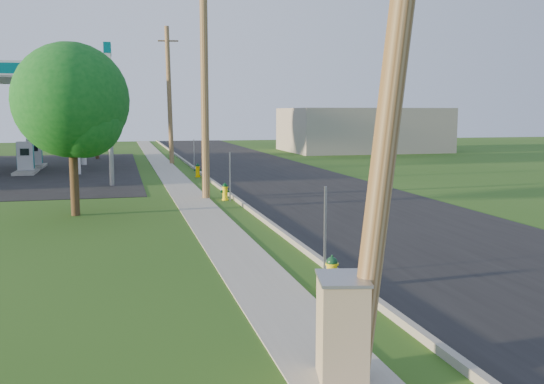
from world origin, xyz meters
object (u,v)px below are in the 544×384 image
(price_pylon, at_px, (108,74))
(tree_lot, at_px, (96,97))
(utility_pole_mid, at_px, (205,79))
(hydrant_near, at_px, (332,273))
(fuel_pump_se, at_px, (35,157))
(hydrant_far, at_px, (198,170))
(hydrant_mid, at_px, (225,192))
(utility_cabinet, at_px, (342,330))
(tree_verge, at_px, (74,105))
(utility_pole_far, at_px, (169,95))
(fuel_pump_ne, at_px, (26,161))
(utility_pole_near, at_px, (400,16))

(price_pylon, bearing_deg, tree_lot, 93.74)
(utility_pole_mid, relative_size, hydrant_near, 13.33)
(fuel_pump_se, xyz_separation_m, price_pylon, (5.00, -11.50, 4.71))
(hydrant_far, bearing_deg, hydrant_mid, -90.23)
(hydrant_near, height_order, hydrant_far, hydrant_far)
(utility_pole_mid, xyz_separation_m, utility_cabinet, (-0.69, -17.92, -4.22))
(utility_pole_mid, height_order, hydrant_mid, utility_pole_mid)
(hydrant_near, relative_size, hydrant_mid, 1.00)
(tree_verge, xyz_separation_m, hydrant_mid, (5.64, 2.46, -3.50))
(fuel_pump_se, distance_m, utility_cabinet, 35.88)
(tree_verge, bearing_deg, utility_pole_far, 76.83)
(tree_verge, xyz_separation_m, utility_cabinet, (4.27, -14.74, -3.13))
(fuel_pump_ne, xyz_separation_m, hydrant_near, (9.53, -26.89, -0.36))
(utility_pole_near, height_order, fuel_pump_se, utility_pole_near)
(hydrant_mid, bearing_deg, utility_pole_far, 92.09)
(fuel_pump_ne, bearing_deg, hydrant_far, -24.79)
(tree_verge, distance_m, utility_cabinet, 15.66)
(hydrant_near, bearing_deg, utility_pole_far, 91.12)
(price_pylon, height_order, tree_lot, tree_lot)
(utility_pole_far, distance_m, fuel_pump_se, 9.84)
(utility_pole_mid, height_order, fuel_pump_se, utility_pole_mid)
(tree_verge, bearing_deg, hydrant_mid, 23.57)
(fuel_pump_ne, xyz_separation_m, tree_lot, (3.81, 10.76, 4.05))
(fuel_pump_se, distance_m, hydrant_far, 12.81)
(utility_pole_far, bearing_deg, price_pylon, -107.33)
(hydrant_near, distance_m, utility_cabinet, 4.26)
(tree_verge, bearing_deg, hydrant_far, 64.19)
(utility_pole_far, distance_m, tree_lot, 7.69)
(utility_cabinet, bearing_deg, hydrant_mid, 85.45)
(fuel_pump_se, distance_m, hydrant_near, 32.33)
(utility_pole_near, distance_m, utility_pole_mid, 18.00)
(hydrant_mid, xyz_separation_m, utility_cabinet, (-1.37, -17.20, 0.37))
(tree_lot, xyz_separation_m, hydrant_mid, (5.78, -24.48, -4.41))
(tree_lot, height_order, hydrant_mid, tree_lot)
(price_pylon, bearing_deg, utility_cabinet, -82.19)
(fuel_pump_ne, height_order, tree_lot, tree_lot)
(tree_lot, height_order, hydrant_near, tree_lot)
(utility_pole_far, bearing_deg, tree_verge, -103.17)
(utility_pole_mid, bearing_deg, fuel_pump_se, 117.63)
(price_pylon, bearing_deg, hydrant_far, 33.47)
(tree_verge, bearing_deg, utility_pole_mid, 32.73)
(fuel_pump_ne, height_order, hydrant_far, fuel_pump_ne)
(hydrant_mid, bearing_deg, hydrant_near, -90.25)
(fuel_pump_ne, height_order, tree_verge, tree_verge)
(utility_pole_far, height_order, fuel_pump_se, utility_pole_far)
(tree_verge, bearing_deg, tree_lot, 90.29)
(utility_pole_near, height_order, hydrant_far, utility_pole_near)
(fuel_pump_ne, bearing_deg, tree_verge, -76.31)
(utility_pole_near, relative_size, utility_pole_far, 1.00)
(utility_pole_mid, xyz_separation_m, price_pylon, (-3.90, 5.50, 0.48))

